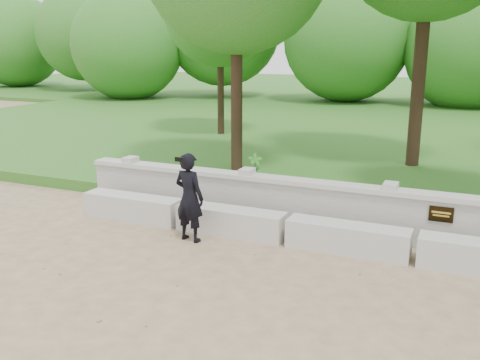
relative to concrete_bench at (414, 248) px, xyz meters
name	(u,v)px	position (x,y,z in m)	size (l,w,h in m)	color
ground	(394,320)	(0.00, -1.90, -0.22)	(80.00, 80.00, 0.00)	tan
lawn	(454,134)	(0.00, 12.10, -0.10)	(40.00, 22.00, 0.25)	#255E1C
concrete_bench	(414,248)	(0.00, 0.00, 0.00)	(11.90, 0.45, 0.45)	beige
parapet_wall	(421,219)	(0.00, 0.70, 0.24)	(12.50, 0.35, 0.90)	beige
man_main	(189,197)	(-3.49, -0.54, 0.51)	(0.59, 0.53, 1.47)	black
tree_far_left	(220,1)	(-7.15, 8.16, 4.27)	(3.61, 3.61, 6.06)	#382619
shrub_a	(255,168)	(-3.60, 2.56, 0.34)	(0.33, 0.23, 0.63)	#367D2A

